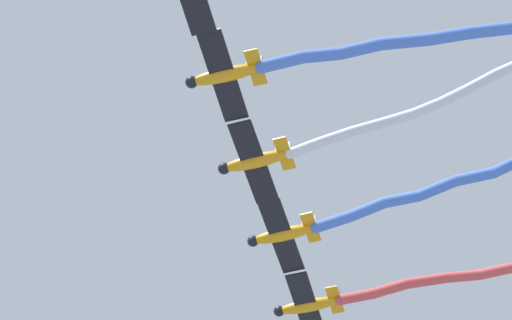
# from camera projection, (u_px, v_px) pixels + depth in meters

# --- Properties ---
(airplane_lead) EXTENTS (7.74, 5.99, 1.94)m
(airplane_lead) POSITION_uv_depth(u_px,v_px,m) (307.00, 306.00, 95.72)
(airplane_lead) COLOR orange
(smoke_trail_lead) EXTENTS (7.44, 26.69, 2.70)m
(smoke_trail_lead) POSITION_uv_depth(u_px,v_px,m) (501.00, 274.00, 94.92)
(smoke_trail_lead) COLOR #DB4C4C
(airplane_left_wing) EXTENTS (7.70, 5.97, 1.94)m
(airplane_left_wing) POSITION_uv_depth(u_px,v_px,m) (282.00, 235.00, 91.51)
(airplane_left_wing) COLOR orange
(smoke_trail_left_wing) EXTENTS (9.49, 19.01, 4.66)m
(smoke_trail_left_wing) POSITION_uv_depth(u_px,v_px,m) (439.00, 187.00, 90.81)
(smoke_trail_left_wing) COLOR #4C75DB
(airplane_right_wing) EXTENTS (7.70, 5.98, 1.94)m
(airplane_right_wing) POSITION_uv_depth(u_px,v_px,m) (254.00, 161.00, 86.82)
(airplane_right_wing) COLOR orange
(smoke_trail_right_wing) EXTENTS (9.88, 17.05, 3.84)m
(smoke_trail_right_wing) POSITION_uv_depth(u_px,v_px,m) (410.00, 110.00, 85.88)
(smoke_trail_right_wing) COLOR white
(airplane_slot) EXTENTS (7.74, 5.99, 1.94)m
(airplane_slot) POSITION_uv_depth(u_px,v_px,m) (224.00, 75.00, 82.61)
(airplane_slot) COLOR orange
(smoke_trail_slot) EXTENTS (6.97, 27.26, 2.17)m
(smoke_trail_slot) POSITION_uv_depth(u_px,v_px,m) (452.00, 41.00, 81.52)
(smoke_trail_slot) COLOR #4C75DB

